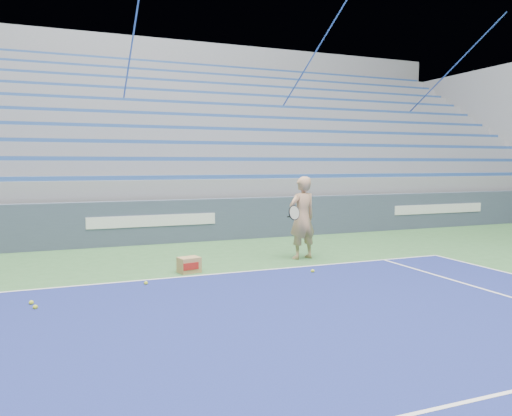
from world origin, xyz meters
The scene contains 8 objects.
sponsor_barrier centered at (0.00, 15.88, 0.55)m, with size 30.00×0.32×1.10m.
bleachers centered at (0.00, 21.60, 2.36)m, with size 31.00×9.15×7.30m.
tennis_player centered at (2.61, 12.69, 0.88)m, with size 0.96×0.88×1.75m.
ball_box centered at (0.04, 12.25, 0.14)m, with size 0.44×0.37×0.29m.
tennis_ball_0 centered at (2.16, 11.37, 0.03)m, with size 0.07×0.07×0.07m, color #D0E12E.
tennis_ball_1 centered at (-0.87, 11.57, 0.03)m, with size 0.07×0.07×0.07m, color #D0E12E.
tennis_ball_2 centered at (-2.59, 10.98, 0.03)m, with size 0.07×0.07×0.07m, color #D0E12E.
tennis_ball_3 centered at (-2.53, 10.72, 0.03)m, with size 0.07×0.07×0.07m, color #D0E12E.
Camera 1 is at (-2.18, 3.30, 2.02)m, focal length 35.00 mm.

